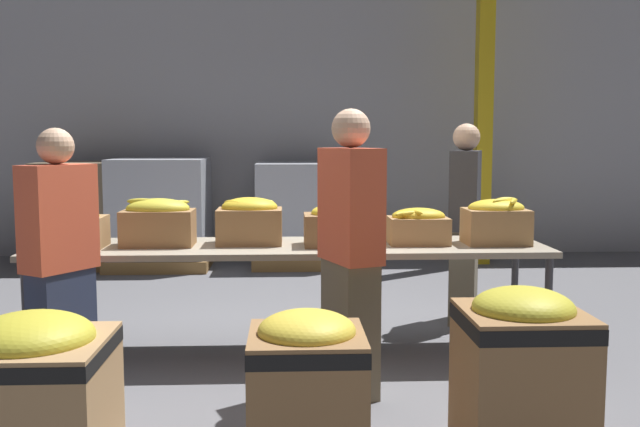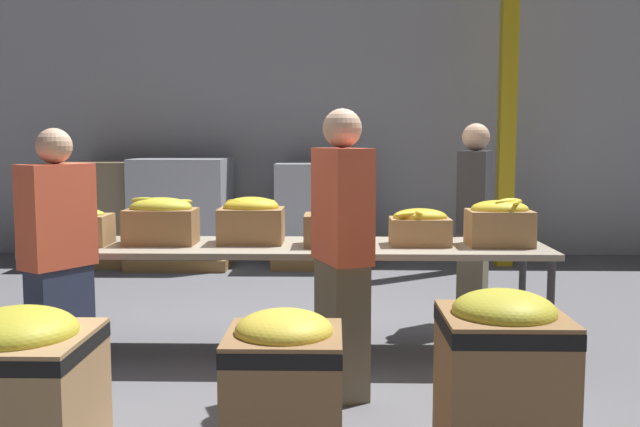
# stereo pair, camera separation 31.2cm
# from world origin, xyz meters

# --- Properties ---
(ground_plane) EXTENTS (30.00, 30.00, 0.00)m
(ground_plane) POSITION_xyz_m (0.00, 0.00, 0.00)
(ground_plane) COLOR slate
(wall_back) EXTENTS (16.00, 0.08, 4.00)m
(wall_back) POSITION_xyz_m (0.00, 4.18, 2.00)
(wall_back) COLOR #A8A8AD
(wall_back) RESTS_ON ground_plane
(sorting_table) EXTENTS (3.39, 0.79, 0.74)m
(sorting_table) POSITION_xyz_m (0.00, 0.00, 0.70)
(sorting_table) COLOR #9E937F
(sorting_table) RESTS_ON ground_plane
(banana_box_0) EXTENTS (0.48, 0.29, 0.27)m
(banana_box_0) POSITION_xyz_m (-1.45, -0.05, 0.87)
(banana_box_0) COLOR #A37A4C
(banana_box_0) RESTS_ON sorting_table
(banana_box_1) EXTENTS (0.47, 0.29, 0.32)m
(banana_box_1) POSITION_xyz_m (-0.88, 0.00, 0.90)
(banana_box_1) COLOR olive
(banana_box_1) RESTS_ON sorting_table
(banana_box_2) EXTENTS (0.43, 0.32, 0.32)m
(banana_box_2) POSITION_xyz_m (-0.28, 0.05, 0.90)
(banana_box_2) COLOR olive
(banana_box_2) RESTS_ON sorting_table
(banana_box_3) EXTENTS (0.44, 0.32, 0.28)m
(banana_box_3) POSITION_xyz_m (0.31, -0.04, 0.88)
(banana_box_3) COLOR olive
(banana_box_3) RESTS_ON sorting_table
(banana_box_4) EXTENTS (0.39, 0.28, 0.25)m
(banana_box_4) POSITION_xyz_m (0.85, -0.01, 0.87)
(banana_box_4) COLOR #A37A4C
(banana_box_4) RESTS_ON sorting_table
(banana_box_5) EXTENTS (0.41, 0.31, 0.32)m
(banana_box_5) POSITION_xyz_m (1.38, -0.02, 0.90)
(banana_box_5) COLOR #A37A4C
(banana_box_5) RESTS_ON sorting_table
(volunteer_0) EXTENTS (0.34, 0.46, 1.56)m
(volunteer_0) POSITION_xyz_m (1.36, 0.76, 0.78)
(volunteer_0) COLOR #6B604C
(volunteer_0) RESTS_ON ground_plane
(volunteer_1) EXTENTS (0.36, 0.48, 1.61)m
(volunteer_1) POSITION_xyz_m (0.33, -0.78, 0.80)
(volunteer_1) COLOR #6B604C
(volunteer_1) RESTS_ON ground_plane
(volunteer_2) EXTENTS (0.39, 0.45, 1.51)m
(volunteer_2) POSITION_xyz_m (-1.30, -0.71, 0.75)
(volunteer_2) COLOR #2D3856
(volunteer_2) RESTS_ON ground_plane
(donation_bin_0) EXTENTS (0.65, 0.65, 0.69)m
(donation_bin_0) POSITION_xyz_m (-1.15, -1.59, 0.36)
(donation_bin_0) COLOR tan
(donation_bin_0) RESTS_ON ground_plane
(donation_bin_1) EXTENTS (0.52, 0.52, 0.68)m
(donation_bin_1) POSITION_xyz_m (0.06, -1.59, 0.36)
(donation_bin_1) COLOR olive
(donation_bin_1) RESTS_ON ground_plane
(donation_bin_2) EXTENTS (0.55, 0.55, 0.78)m
(donation_bin_2) POSITION_xyz_m (1.04, -1.59, 0.41)
(donation_bin_2) COLOR olive
(donation_bin_2) RESTS_ON ground_plane
(support_pillar) EXTENTS (0.18, 0.18, 4.00)m
(support_pillar) POSITION_xyz_m (2.22, 3.40, 2.00)
(support_pillar) COLOR gold
(support_pillar) RESTS_ON ground_plane
(pallet_stack_0) EXTENTS (1.00, 1.00, 1.18)m
(pallet_stack_0) POSITION_xyz_m (-2.36, 3.51, 0.58)
(pallet_stack_0) COLOR olive
(pallet_stack_0) RESTS_ON ground_plane
(pallet_stack_1) EXTENTS (1.13, 1.13, 1.22)m
(pallet_stack_1) POSITION_xyz_m (-1.46, 3.41, 0.60)
(pallet_stack_1) COLOR olive
(pallet_stack_1) RESTS_ON ground_plane
(pallet_stack_2) EXTENTS (1.10, 1.10, 1.17)m
(pallet_stack_2) POSITION_xyz_m (0.13, 3.49, 0.58)
(pallet_stack_2) COLOR olive
(pallet_stack_2) RESTS_ON ground_plane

